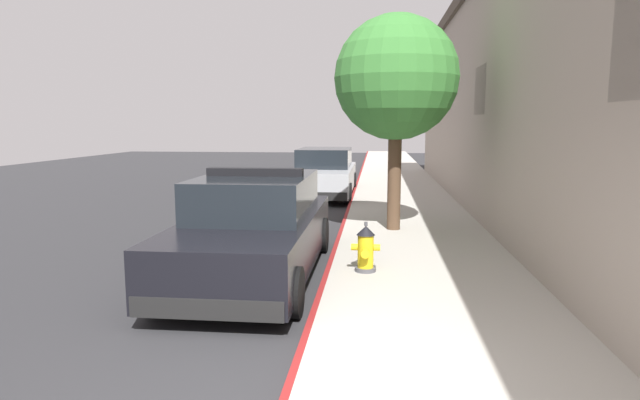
{
  "coord_description": "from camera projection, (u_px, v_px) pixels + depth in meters",
  "views": [
    {
      "loc": [
        0.68,
        -4.02,
        2.35
      ],
      "look_at": [
        -0.32,
        5.36,
        1.0
      ],
      "focal_mm": 29.87,
      "sensor_mm": 36.0,
      "label": 1
    }
  ],
  "objects": [
    {
      "name": "ground_plane",
      "position": [
        188.0,
        213.0,
        14.69
      ],
      "size": [
        31.77,
        60.0,
        0.2
      ],
      "primitive_type": "cube",
      "color": "#2B2B2D"
    },
    {
      "name": "sidewalk_pavement",
      "position": [
        407.0,
        211.0,
        14.04
      ],
      "size": [
        3.01,
        60.0,
        0.14
      ],
      "primitive_type": "cube",
      "color": "#ADA89E",
      "rests_on": "ground"
    },
    {
      "name": "curb_painted_edge",
      "position": [
        349.0,
        210.0,
        14.2
      ],
      "size": [
        0.08,
        60.0,
        0.14
      ],
      "primitive_type": "cube",
      "color": "maroon",
      "rests_on": "ground"
    },
    {
      "name": "storefront_building",
      "position": [
        639.0,
        94.0,
        11.79
      ],
      "size": [
        7.12,
        27.27,
        6.02
      ],
      "color": "gray",
      "rests_on": "ground"
    },
    {
      "name": "police_cruiser",
      "position": [
        255.0,
        229.0,
        8.21
      ],
      "size": [
        1.94,
        4.84,
        1.68
      ],
      "color": "black",
      "rests_on": "ground"
    },
    {
      "name": "parked_car_silver_ahead",
      "position": [
        324.0,
        174.0,
        17.39
      ],
      "size": [
        1.94,
        4.84,
        1.56
      ],
      "color": "#B2B5BA",
      "rests_on": "ground"
    },
    {
      "name": "fire_hydrant",
      "position": [
        366.0,
        249.0,
        8.02
      ],
      "size": [
        0.44,
        0.4,
        0.76
      ],
      "color": "#4C4C51",
      "rests_on": "sidewalk_pavement"
    },
    {
      "name": "street_tree",
      "position": [
        396.0,
        79.0,
        10.87
      ],
      "size": [
        2.55,
        2.55,
        4.43
      ],
      "color": "brown",
      "rests_on": "sidewalk_pavement"
    }
  ]
}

